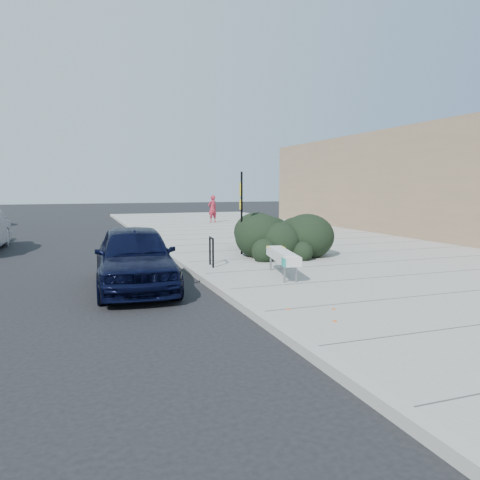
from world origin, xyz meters
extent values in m
plane|color=black|center=(0.00, 0.00, 0.00)|extent=(120.00, 120.00, 0.00)
cube|color=gray|center=(5.60, 5.00, 0.07)|extent=(11.20, 50.00, 0.15)
cube|color=#9E9E99|center=(0.00, 5.00, 0.08)|extent=(0.22, 50.00, 0.17)
cylinder|color=gray|center=(1.58, 0.23, 0.35)|extent=(0.05, 0.05, 0.41)
cylinder|color=gray|center=(1.86, 0.17, 0.35)|extent=(0.05, 0.05, 0.41)
cylinder|color=gray|center=(1.92, 1.83, 0.35)|extent=(0.05, 0.05, 0.41)
cylinder|color=gray|center=(2.20, 1.77, 0.35)|extent=(0.05, 0.05, 0.41)
cylinder|color=gray|center=(1.75, 1.03, 0.53)|extent=(0.38, 1.61, 0.04)
cylinder|color=gray|center=(2.03, 0.97, 0.53)|extent=(0.38, 1.61, 0.04)
cube|color=#B2B2B2|center=(1.89, 1.00, 0.67)|extent=(0.87, 2.19, 0.23)
cube|color=yellow|center=(2.07, 1.83, 0.79)|extent=(0.52, 0.51, 0.02)
cube|color=teal|center=(1.49, 0.09, 0.67)|extent=(0.10, 0.25, 0.20)
cylinder|color=black|center=(0.57, 2.79, 0.56)|extent=(0.05, 0.05, 0.82)
cylinder|color=black|center=(0.63, 3.32, 0.56)|extent=(0.05, 0.05, 0.82)
cylinder|color=black|center=(0.60, 3.05, 0.97)|extent=(0.12, 0.53, 0.05)
cube|color=black|center=(2.24, 5.00, 1.54)|extent=(0.08, 0.08, 2.78)
cube|color=yellow|center=(2.19, 5.01, 2.34)|extent=(0.10, 0.32, 0.45)
cube|color=yellow|center=(2.19, 5.01, 1.84)|extent=(0.09, 0.30, 0.34)
ellipsoid|color=black|center=(3.36, 5.23, 0.98)|extent=(3.18, 4.81, 1.66)
imported|color=black|center=(-1.77, 1.53, 0.77)|extent=(2.07, 4.59, 1.53)
imported|color=#A02236|center=(5.32, 18.76, 1.01)|extent=(0.73, 0.61, 1.73)
camera|label=1|loc=(-3.18, -9.75, 2.45)|focal=35.00mm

